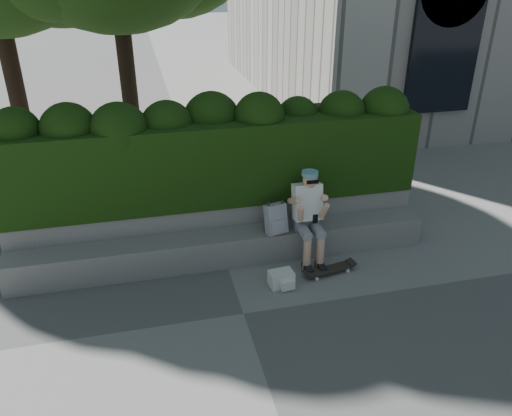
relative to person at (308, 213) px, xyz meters
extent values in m
plane|color=slate|center=(-1.18, -1.07, -0.75)|extent=(80.00, 80.00, 0.00)
cube|color=gray|center=(-1.18, 0.18, -0.53)|extent=(6.00, 0.45, 0.45)
cube|color=gray|center=(-1.18, 0.66, -0.38)|extent=(6.00, 0.50, 0.75)
cube|color=black|center=(-1.18, 0.88, 0.60)|extent=(6.00, 1.00, 1.20)
cylinder|color=black|center=(-2.34, 4.47, 0.77)|extent=(0.32, 0.32, 3.04)
cylinder|color=black|center=(-4.54, 4.81, 0.66)|extent=(0.34, 0.34, 2.82)
cube|color=gray|center=(0.00, 0.13, -0.19)|extent=(0.36, 0.26, 0.22)
cube|color=silver|center=(0.00, 0.06, 0.15)|extent=(0.40, 0.32, 0.55)
sphere|color=tan|center=(0.00, -0.01, 0.51)|extent=(0.21, 0.21, 0.21)
cylinder|color=teal|center=(0.00, 0.01, 0.60)|extent=(0.23, 0.23, 0.06)
cube|color=black|center=(0.00, -0.29, 0.05)|extent=(0.07, 0.02, 0.13)
cylinder|color=tan|center=(-0.10, -0.31, -0.51)|extent=(0.11, 0.11, 0.47)
cylinder|color=tan|center=(0.10, -0.31, -0.51)|extent=(0.11, 0.11, 0.47)
cube|color=black|center=(-0.10, -0.37, -0.70)|extent=(0.10, 0.26, 0.10)
cube|color=black|center=(0.10, -0.37, -0.70)|extent=(0.10, 0.26, 0.10)
cube|color=black|center=(0.19, -0.47, -0.68)|extent=(0.74, 0.31, 0.02)
cylinder|color=silver|center=(-0.04, -0.59, -0.73)|extent=(0.05, 0.04, 0.05)
cylinder|color=silver|center=(-0.07, -0.44, -0.73)|extent=(0.05, 0.04, 0.05)
cylinder|color=silver|center=(0.45, -0.50, -0.73)|extent=(0.05, 0.04, 0.05)
cylinder|color=silver|center=(0.43, -0.35, -0.73)|extent=(0.05, 0.04, 0.05)
cube|color=silver|center=(-0.45, 0.08, -0.09)|extent=(0.33, 0.23, 0.43)
cube|color=silver|center=(-0.55, -0.58, -0.65)|extent=(0.34, 0.26, 0.21)
camera|label=1|loc=(-2.19, -5.97, 3.21)|focal=35.00mm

